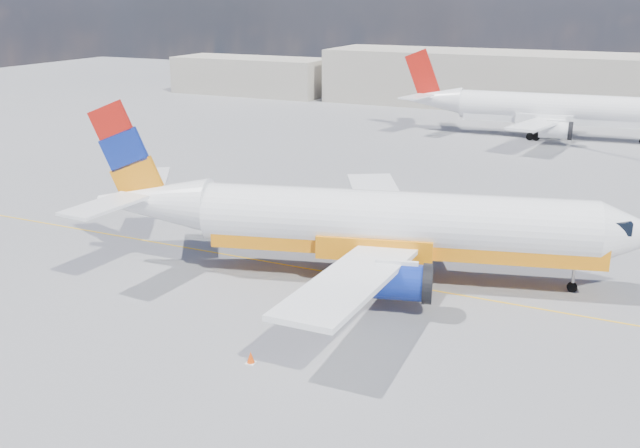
% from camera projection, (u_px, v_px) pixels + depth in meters
% --- Properties ---
extents(ground, '(240.00, 240.00, 0.00)m').
position_uv_depth(ground, '(296.00, 288.00, 41.00)').
color(ground, slate).
rests_on(ground, ground).
extents(taxi_line, '(70.00, 0.15, 0.01)m').
position_uv_depth(taxi_line, '(318.00, 270.00, 43.58)').
color(taxi_line, yellow).
rests_on(taxi_line, ground).
extents(terminal_main, '(70.00, 14.00, 8.00)m').
position_uv_depth(terminal_main, '(563.00, 83.00, 102.39)').
color(terminal_main, '#BBB2A1').
rests_on(terminal_main, ground).
extents(terminal_annex, '(26.00, 10.00, 6.00)m').
position_uv_depth(terminal_annex, '(251.00, 76.00, 120.28)').
color(terminal_annex, '#BBB2A1').
rests_on(terminal_annex, ground).
extents(main_jet, '(34.07, 26.02, 10.29)m').
position_uv_depth(main_jet, '(376.00, 224.00, 41.33)').
color(main_jet, white).
rests_on(main_jet, ground).
extents(second_jet, '(32.62, 25.71, 9.89)m').
position_uv_depth(second_jet, '(545.00, 109.00, 83.13)').
color(second_jet, white).
rests_on(second_jet, ground).
extents(traffic_cone, '(0.42, 0.42, 0.58)m').
position_uv_depth(traffic_cone, '(251.00, 358.00, 32.56)').
color(traffic_cone, white).
rests_on(traffic_cone, ground).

